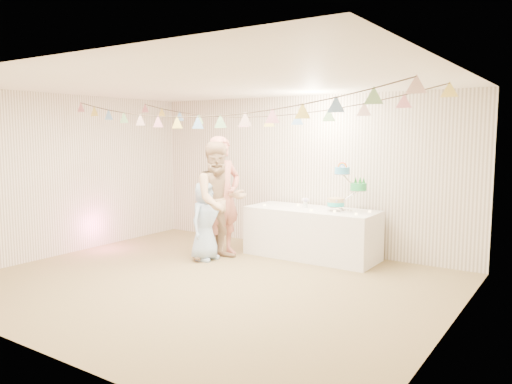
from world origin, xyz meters
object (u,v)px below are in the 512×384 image
Objects in this scene: table at (312,233)px; person_adult_a at (222,196)px; person_adult_b at (219,201)px; cake_stand at (346,191)px; person_child at (205,221)px.

table is 1.08× the size of person_adult_a.
person_adult_b is at bearing -141.20° from person_adult_a.
table is at bearing -24.50° from person_adult_b.
cake_stand is at bearing -56.32° from person_adult_a.
cake_stand reaches higher than person_child.
table is at bearing -174.81° from cake_stand.
person_adult_a is 0.52m from person_child.
person_adult_a is (-1.26, -0.69, 0.57)m from table.
person_child is at bearing -148.75° from cake_stand.
cake_stand is (0.55, 0.05, 0.71)m from table.
cake_stand is 2.22m from person_child.
table is 1.70m from person_child.
person_adult_a is at bearing -151.46° from table.
person_adult_b is at bearing -150.54° from cake_stand.
table is 1.56m from person_adult_b.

